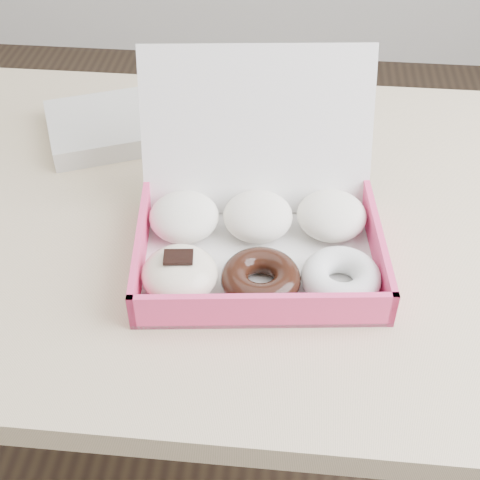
{
  "coord_description": "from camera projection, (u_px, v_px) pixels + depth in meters",
  "views": [
    {
      "loc": [
        0.14,
        -0.78,
        1.39
      ],
      "look_at": [
        0.08,
        -0.13,
        0.8
      ],
      "focal_mm": 50.0,
      "sensor_mm": 36.0,
      "label": 1
    }
  ],
  "objects": [
    {
      "name": "newspapers",
      "position": [
        114.0,
        125.0,
        1.15
      ],
      "size": [
        0.27,
        0.25,
        0.04
      ],
      "primitive_type": "cube",
      "rotation": [
        0.0,
        0.0,
        0.4
      ],
      "color": "silver",
      "rests_on": "table"
    },
    {
      "name": "table",
      "position": [
        201.0,
        245.0,
        1.07
      ],
      "size": [
        1.2,
        0.8,
        0.75
      ],
      "color": "tan",
      "rests_on": "ground"
    },
    {
      "name": "donut_box",
      "position": [
        256.0,
        231.0,
        0.92
      ],
      "size": [
        0.36,
        0.34,
        0.24
      ],
      "rotation": [
        0.0,
        0.0,
        0.11
      ],
      "color": "white",
      "rests_on": "table"
    },
    {
      "name": "ground",
      "position": [
        213.0,
        462.0,
        1.52
      ],
      "size": [
        4.0,
        4.0,
        0.0
      ],
      "primitive_type": "plane",
      "color": "black",
      "rests_on": "ground"
    }
  ]
}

